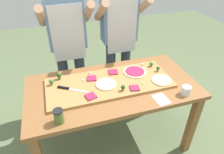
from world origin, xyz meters
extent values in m
plane|color=#60704C|center=(0.00, 0.00, 0.00)|extent=(8.00, 8.00, 0.00)
cube|color=brown|center=(0.73, -0.34, 0.37)|extent=(0.07, 0.07, 0.74)
cube|color=brown|center=(-0.73, 0.34, 0.37)|extent=(0.07, 0.07, 0.74)
cube|color=brown|center=(0.73, 0.34, 0.37)|extent=(0.07, 0.07, 0.74)
cube|color=brown|center=(0.00, 0.00, 0.76)|extent=(1.57, 0.80, 0.04)
cube|color=#B27F47|center=(-0.02, 0.03, 0.79)|extent=(1.16, 0.47, 0.03)
cube|color=#B7BABF|center=(-0.32, -0.02, 0.81)|extent=(0.16, 0.11, 0.00)
cube|color=black|center=(-0.44, 0.06, 0.81)|extent=(0.10, 0.07, 0.02)
cylinder|color=beige|center=(0.27, 0.11, 0.81)|extent=(0.23, 0.23, 0.01)
cylinder|color=#9E234C|center=(0.27, 0.11, 0.82)|extent=(0.19, 0.19, 0.01)
cylinder|color=beige|center=(-0.06, 0.00, 0.81)|extent=(0.19, 0.19, 0.01)
cylinder|color=silver|center=(-0.06, 0.00, 0.82)|extent=(0.16, 0.16, 0.01)
cylinder|color=beige|center=(0.45, -0.10, 0.81)|extent=(0.18, 0.18, 0.01)
cylinder|color=beige|center=(0.45, -0.10, 0.82)|extent=(0.15, 0.15, 0.01)
cube|color=#9E234C|center=(0.16, -0.13, 0.81)|extent=(0.09, 0.09, 0.01)
cube|color=#9E234C|center=(-0.17, 0.13, 0.81)|extent=(0.10, 0.10, 0.01)
cube|color=#9E234C|center=(-0.23, -0.13, 0.81)|extent=(0.10, 0.10, 0.01)
cube|color=#9E234C|center=(0.06, 0.17, 0.81)|extent=(0.10, 0.10, 0.01)
cylinder|color=#487A23|center=(0.47, 0.17, 0.81)|extent=(0.02, 0.02, 0.02)
sphere|color=#427F33|center=(0.47, 0.17, 0.84)|extent=(0.04, 0.04, 0.04)
cylinder|color=#2C5915|center=(0.06, -0.13, 0.82)|extent=(0.02, 0.02, 0.02)
sphere|color=#23561E|center=(0.06, -0.13, 0.84)|extent=(0.04, 0.04, 0.04)
cylinder|color=#2C5915|center=(-0.46, 0.22, 0.82)|extent=(0.02, 0.02, 0.03)
sphere|color=#23561E|center=(-0.46, 0.22, 0.85)|extent=(0.05, 0.05, 0.05)
cylinder|color=#2C5915|center=(0.50, 0.06, 0.82)|extent=(0.02, 0.02, 0.02)
sphere|color=#23561E|center=(0.50, 0.06, 0.84)|extent=(0.04, 0.04, 0.04)
cylinder|color=#3F7220|center=(-0.54, 0.15, 0.82)|extent=(0.02, 0.02, 0.02)
sphere|color=#38752D|center=(-0.54, 0.15, 0.85)|extent=(0.04, 0.04, 0.04)
cube|color=silver|center=(-0.17, 0.22, 0.81)|extent=(0.02, 0.02, 0.02)
cube|color=white|center=(0.40, 0.21, 0.82)|extent=(0.02, 0.02, 0.02)
cube|color=white|center=(-0.25, 0.13, 0.81)|extent=(0.02, 0.02, 0.01)
cube|color=white|center=(0.26, -0.09, 0.81)|extent=(0.02, 0.02, 0.01)
cylinder|color=white|center=(0.57, -0.31, 0.82)|extent=(0.08, 0.08, 0.08)
cylinder|color=white|center=(0.57, -0.31, 0.81)|extent=(0.07, 0.07, 0.04)
cylinder|color=#517033|center=(-0.51, -0.31, 0.83)|extent=(0.07, 0.07, 0.10)
cylinder|color=black|center=(-0.51, -0.31, 0.89)|extent=(0.08, 0.08, 0.01)
cube|color=white|center=(0.34, -0.31, 0.78)|extent=(0.13, 0.16, 0.00)
cylinder|color=#333847|center=(-0.40, 0.70, 0.45)|extent=(0.12, 0.12, 0.90)
cylinder|color=#333847|center=(-0.20, 0.70, 0.45)|extent=(0.12, 0.12, 0.90)
cube|color=#6689B2|center=(-0.30, 0.70, 1.18)|extent=(0.40, 0.20, 0.55)
cube|color=silver|center=(-0.30, 0.59, 1.09)|extent=(0.34, 0.01, 0.60)
cylinder|color=tan|center=(-0.53, 0.60, 1.30)|extent=(0.08, 0.39, 0.31)
cylinder|color=tan|center=(-0.07, 0.60, 1.30)|extent=(0.08, 0.39, 0.31)
cylinder|color=#333847|center=(0.20, 0.70, 0.45)|extent=(0.12, 0.12, 0.90)
cylinder|color=#333847|center=(0.40, 0.70, 0.45)|extent=(0.12, 0.12, 0.90)
cube|color=#6689B2|center=(0.30, 0.70, 1.18)|extent=(0.40, 0.20, 0.55)
cube|color=silver|center=(0.30, 0.59, 1.09)|extent=(0.34, 0.01, 0.60)
cylinder|color=tan|center=(0.07, 0.60, 1.30)|extent=(0.08, 0.39, 0.31)
cylinder|color=tan|center=(0.53, 0.60, 1.30)|extent=(0.08, 0.39, 0.31)
camera|label=1|loc=(-0.46, -1.44, 1.92)|focal=32.58mm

